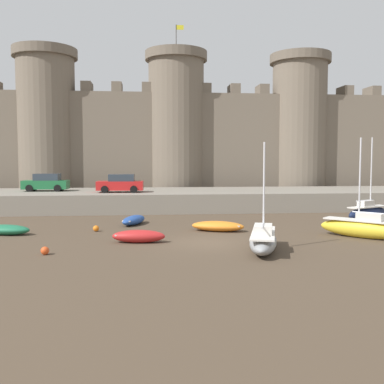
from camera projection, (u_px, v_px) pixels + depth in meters
The scene contains 14 objects.
ground_plane at pixel (207, 242), 25.05m from camera, with size 160.00×160.00×0.00m, color #4C3D2D.
quay_road at pixel (183, 199), 42.58m from camera, with size 69.46×10.00×1.67m, color gray.
castle at pixel (176, 133), 51.03m from camera, with size 64.42×6.96×19.65m.
rowboat_midflat_left at pixel (139, 236), 24.98m from camera, with size 3.05×1.34×0.71m.
rowboat_near_channel_right at pixel (6, 229), 27.57m from camera, with size 3.35×2.01×0.62m.
rowboat_midflat_right at pixel (218, 226), 28.92m from camera, with size 3.66×2.38×0.66m.
sailboat_near_channel_left at pixel (363, 227), 26.43m from camera, with size 4.46×4.44×5.91m.
sailboat_foreground_left at pixel (368, 213), 32.88m from camera, with size 4.15×2.69×6.22m.
rowboat_foreground_right at pixel (134, 220), 31.83m from camera, with size 2.16×3.23×0.65m.
sailboat_foreground_centre at pixel (263, 240), 22.58m from camera, with size 2.69×5.16×5.51m.
mooring_buoy_near_shore at pixel (96, 228), 28.83m from camera, with size 0.39×0.39×0.39m, color orange.
mooring_buoy_off_centre at pixel (45, 251), 21.81m from camera, with size 0.40×0.40×0.40m, color #E04C1E.
car_quay_east at pixel (46, 183), 41.70m from camera, with size 4.16×2.01×1.62m.
car_quay_centre_east at pixel (121, 184), 40.17m from camera, with size 4.16×2.01×1.62m.
Camera 1 is at (-3.28, -24.57, 4.66)m, focal length 42.00 mm.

